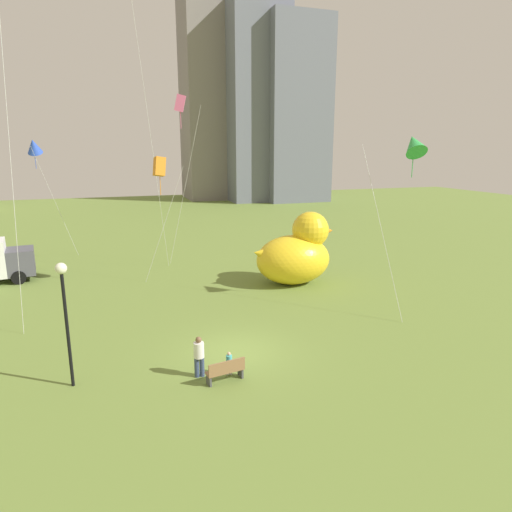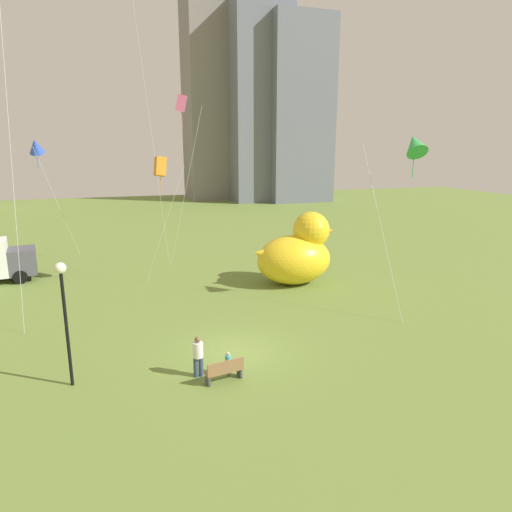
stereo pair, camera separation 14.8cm
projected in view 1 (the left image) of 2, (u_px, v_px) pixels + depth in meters
The scene contains 11 objects.
ground_plane at pixel (237, 352), 19.30m from camera, with size 140.00×140.00×0.00m, color olive.
park_bench at pixel (226, 370), 16.74m from camera, with size 1.53×0.69×0.90m.
person_adult at pixel (199, 355), 17.03m from camera, with size 0.40×0.40×1.65m.
person_child at pixel (229, 362), 17.25m from camera, with size 0.23×0.23×0.95m.
giant_inflatable_duck at pixel (296, 254), 28.86m from camera, with size 5.65×3.63×4.68m.
lamppost at pixel (64, 299), 15.78m from camera, with size 0.41×0.41×4.73m.
city_skyline at pixel (139, 92), 69.20m from camera, with size 68.56×17.66×41.53m.
kite_pink at pixel (180, 104), 30.56m from camera, with size 2.62×2.09×12.32m.
kite_blue at pixel (34, 146), 34.21m from camera, with size 3.11×3.28×9.57m.
kite_green at pixel (414, 145), 23.02m from camera, with size 2.86×3.67×9.62m.
kite_orange at pixel (159, 167), 26.66m from camera, with size 2.72×2.07×8.20m.
Camera 1 is at (-4.92, -17.12, 8.56)m, focal length 31.21 mm.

